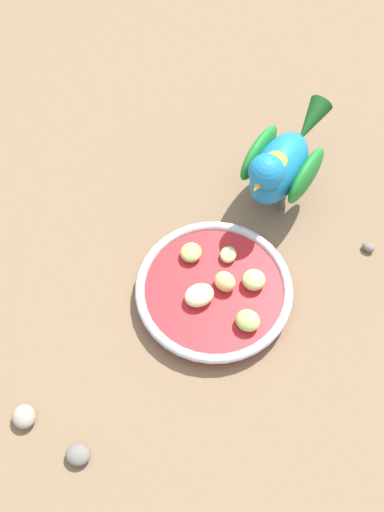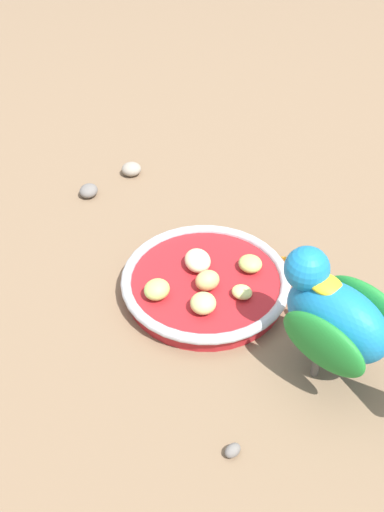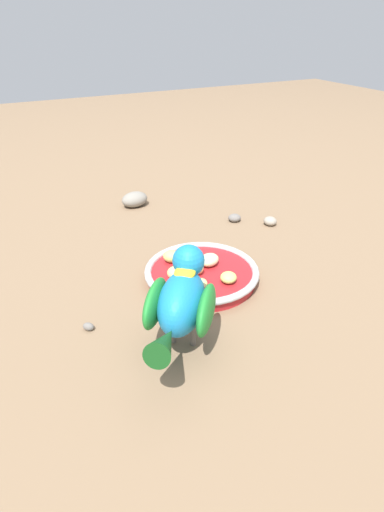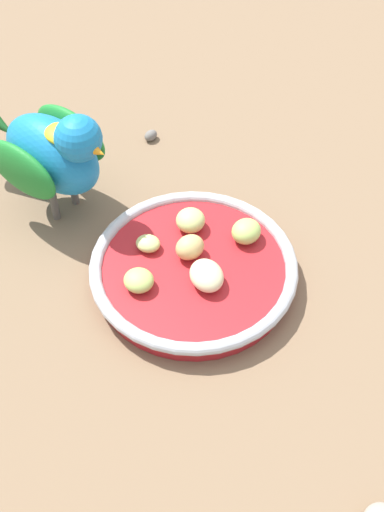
{
  "view_description": "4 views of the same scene",
  "coord_description": "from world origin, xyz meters",
  "px_view_note": "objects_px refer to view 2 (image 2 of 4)",
  "views": [
    {
      "loc": [
        0.42,
        -0.1,
        0.81
      ],
      "look_at": [
        -0.0,
        -0.05,
        0.07
      ],
      "focal_mm": 47.82,
      "sensor_mm": 36.0,
      "label": 1
    },
    {
      "loc": [
        -0.01,
        0.52,
        0.53
      ],
      "look_at": [
        0.04,
        -0.04,
        0.04
      ],
      "focal_mm": 43.36,
      "sensor_mm": 36.0,
      "label": 2
    },
    {
      "loc": [
        -0.55,
        0.29,
        0.43
      ],
      "look_at": [
        0.03,
        -0.01,
        0.05
      ],
      "focal_mm": 30.1,
      "sensor_mm": 36.0,
      "label": 3
    },
    {
      "loc": [
        0.01,
        -0.45,
        0.53
      ],
      "look_at": [
        0.02,
        -0.03,
        0.04
      ],
      "focal_mm": 47.51,
      "sensor_mm": 36.0,
      "label": 4
    }
  ],
  "objects_px": {
    "apple_piece_2": "(242,291)",
    "feeding_bowl": "(205,283)",
    "apple_piece_3": "(250,264)",
    "pebble_2": "(233,450)",
    "apple_piece_1": "(198,261)",
    "parrot": "(341,319)",
    "apple_piece_5": "(203,303)",
    "pebble_0": "(89,191)",
    "apple_piece_0": "(157,289)",
    "pebble_1": "(131,169)",
    "apple_piece_4": "(207,280)"
  },
  "relations": [
    {
      "from": "apple_piece_2",
      "to": "feeding_bowl",
      "type": "bearing_deg",
      "value": -26.96
    },
    {
      "from": "apple_piece_2",
      "to": "apple_piece_5",
      "type": "relative_size",
      "value": 0.81
    },
    {
      "from": "apple_piece_5",
      "to": "pebble_1",
      "type": "distance_m",
      "value": 0.33
    },
    {
      "from": "apple_piece_1",
      "to": "apple_piece_4",
      "type": "height_order",
      "value": "apple_piece_4"
    },
    {
      "from": "pebble_0",
      "to": "apple_piece_5",
      "type": "bearing_deg",
      "value": 128.54
    },
    {
      "from": "apple_piece_0",
      "to": "pebble_2",
      "type": "xyz_separation_m",
      "value": [
        -0.1,
        0.19,
        -0.03
      ]
    },
    {
      "from": "apple_piece_2",
      "to": "apple_piece_5",
      "type": "height_order",
      "value": "apple_piece_5"
    },
    {
      "from": "apple_piece_5",
      "to": "pebble_1",
      "type": "height_order",
      "value": "apple_piece_5"
    },
    {
      "from": "apple_piece_1",
      "to": "apple_piece_3",
      "type": "distance_m",
      "value": 0.06
    },
    {
      "from": "feeding_bowl",
      "to": "apple_piece_3",
      "type": "xyz_separation_m",
      "value": [
        -0.05,
        -0.02,
        0.02
      ]
    },
    {
      "from": "apple_piece_0",
      "to": "feeding_bowl",
      "type": "bearing_deg",
      "value": -147.48
    },
    {
      "from": "feeding_bowl",
      "to": "pebble_0",
      "type": "xyz_separation_m",
      "value": [
        0.19,
        -0.19,
        -0.01
      ]
    },
    {
      "from": "apple_piece_3",
      "to": "pebble_2",
      "type": "height_order",
      "value": "apple_piece_3"
    },
    {
      "from": "apple_piece_0",
      "to": "apple_piece_1",
      "type": "height_order",
      "value": "same"
    },
    {
      "from": "apple_piece_2",
      "to": "apple_piece_3",
      "type": "bearing_deg",
      "value": -100.13
    },
    {
      "from": "feeding_bowl",
      "to": "pebble_0",
      "type": "bearing_deg",
      "value": -44.7
    },
    {
      "from": "parrot",
      "to": "pebble_2",
      "type": "height_order",
      "value": "parrot"
    },
    {
      "from": "apple_piece_4",
      "to": "pebble_0",
      "type": "distance_m",
      "value": 0.28
    },
    {
      "from": "apple_piece_0",
      "to": "apple_piece_3",
      "type": "distance_m",
      "value": 0.12
    },
    {
      "from": "feeding_bowl",
      "to": "pebble_1",
      "type": "xyz_separation_m",
      "value": [
        0.14,
        -0.25,
        -0.0
      ]
    },
    {
      "from": "pebble_0",
      "to": "apple_piece_4",
      "type": "bearing_deg",
      "value": 133.66
    },
    {
      "from": "feeding_bowl",
      "to": "apple_piece_3",
      "type": "distance_m",
      "value": 0.06
    },
    {
      "from": "feeding_bowl",
      "to": "apple_piece_1",
      "type": "xyz_separation_m",
      "value": [
        0.01,
        -0.02,
        0.02
      ]
    },
    {
      "from": "apple_piece_4",
      "to": "parrot",
      "type": "distance_m",
      "value": 0.18
    },
    {
      "from": "apple_piece_2",
      "to": "pebble_1",
      "type": "bearing_deg",
      "value": -56.46
    },
    {
      "from": "apple_piece_2",
      "to": "pebble_2",
      "type": "xyz_separation_m",
      "value": [
        0.0,
        0.2,
        -0.02
      ]
    },
    {
      "from": "apple_piece_2",
      "to": "apple_piece_4",
      "type": "relative_size",
      "value": 0.82
    },
    {
      "from": "apple_piece_3",
      "to": "apple_piece_1",
      "type": "bearing_deg",
      "value": 2.17
    },
    {
      "from": "apple_piece_3",
      "to": "apple_piece_4",
      "type": "relative_size",
      "value": 0.98
    },
    {
      "from": "apple_piece_3",
      "to": "pebble_0",
      "type": "distance_m",
      "value": 0.29
    },
    {
      "from": "apple_piece_5",
      "to": "pebble_0",
      "type": "xyz_separation_m",
      "value": [
        0.19,
        -0.24,
        -0.02
      ]
    },
    {
      "from": "apple_piece_3",
      "to": "apple_piece_4",
      "type": "height_order",
      "value": "apple_piece_4"
    },
    {
      "from": "apple_piece_1",
      "to": "pebble_0",
      "type": "height_order",
      "value": "apple_piece_1"
    },
    {
      "from": "parrot",
      "to": "apple_piece_5",
      "type": "bearing_deg",
      "value": 17.09
    },
    {
      "from": "apple_piece_0",
      "to": "pebble_2",
      "type": "bearing_deg",
      "value": 117.98
    },
    {
      "from": "feeding_bowl",
      "to": "apple_piece_2",
      "type": "xyz_separation_m",
      "value": [
        -0.04,
        0.02,
        0.01
      ]
    },
    {
      "from": "apple_piece_2",
      "to": "pebble_0",
      "type": "height_order",
      "value": "apple_piece_2"
    },
    {
      "from": "apple_piece_4",
      "to": "pebble_1",
      "type": "bearing_deg",
      "value": -62.24
    },
    {
      "from": "apple_piece_2",
      "to": "parrot",
      "type": "xyz_separation_m",
      "value": [
        -0.1,
        0.09,
        0.05
      ]
    },
    {
      "from": "feeding_bowl",
      "to": "pebble_0",
      "type": "height_order",
      "value": "feeding_bowl"
    },
    {
      "from": "apple_piece_5",
      "to": "pebble_0",
      "type": "relative_size",
      "value": 1.04
    },
    {
      "from": "feeding_bowl",
      "to": "parrot",
      "type": "xyz_separation_m",
      "value": [
        -0.14,
        0.11,
        0.07
      ]
    },
    {
      "from": "pebble_0",
      "to": "pebble_2",
      "type": "xyz_separation_m",
      "value": [
        -0.23,
        0.41,
        -0.0
      ]
    },
    {
      "from": "feeding_bowl",
      "to": "apple_piece_0",
      "type": "relative_size",
      "value": 6.53
    },
    {
      "from": "apple_piece_2",
      "to": "apple_piece_0",
      "type": "bearing_deg",
      "value": 6.87
    },
    {
      "from": "pebble_1",
      "to": "apple_piece_2",
      "type": "bearing_deg",
      "value": 123.54
    },
    {
      "from": "apple_piece_1",
      "to": "apple_piece_2",
      "type": "distance_m",
      "value": 0.07
    },
    {
      "from": "apple_piece_0",
      "to": "pebble_1",
      "type": "height_order",
      "value": "apple_piece_0"
    },
    {
      "from": "apple_piece_5",
      "to": "apple_piece_0",
      "type": "bearing_deg",
      "value": -17.1
    },
    {
      "from": "pebble_1",
      "to": "parrot",
      "type": "bearing_deg",
      "value": 127.95
    }
  ]
}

